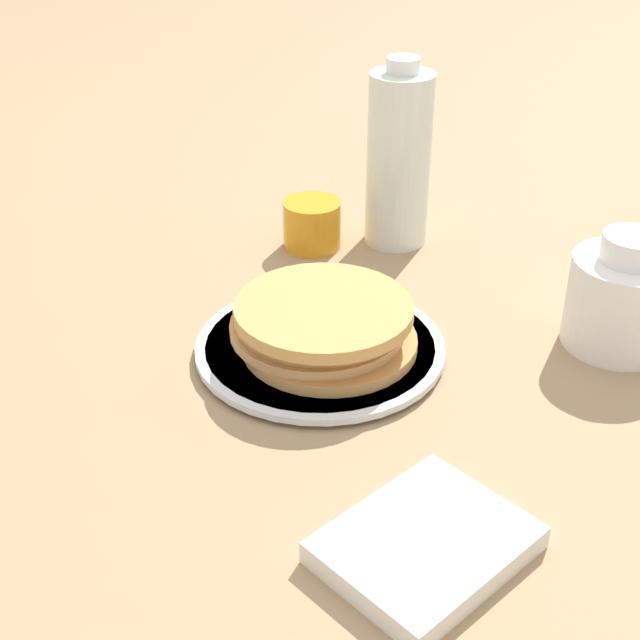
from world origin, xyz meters
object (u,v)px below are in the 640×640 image
(juice_glass, at_px, (312,224))
(pancake_stack, at_px, (322,321))
(plate, at_px, (320,348))
(cream_jug, at_px, (623,298))
(water_bottle_near, at_px, (399,159))

(juice_glass, bearing_deg, pancake_stack, -124.67)
(pancake_stack, xyz_separation_m, juice_glass, (0.14, 0.20, -0.01))
(plate, xyz_separation_m, cream_jug, (0.26, -0.17, 0.05))
(plate, distance_m, pancake_stack, 0.03)
(plate, height_order, cream_jug, cream_jug)
(pancake_stack, bearing_deg, plate, -176.26)
(juice_glass, xyz_separation_m, water_bottle_near, (0.09, -0.05, 0.08))
(juice_glass, bearing_deg, cream_jug, -72.82)
(juice_glass, distance_m, cream_jug, 0.39)
(plate, bearing_deg, cream_jug, -33.31)
(plate, relative_size, pancake_stack, 1.33)
(juice_glass, xyz_separation_m, cream_jug, (0.11, -0.37, 0.02))
(plate, height_order, juice_glass, juice_glass)
(pancake_stack, xyz_separation_m, water_bottle_near, (0.23, 0.15, 0.07))
(juice_glass, bearing_deg, plate, -125.06)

